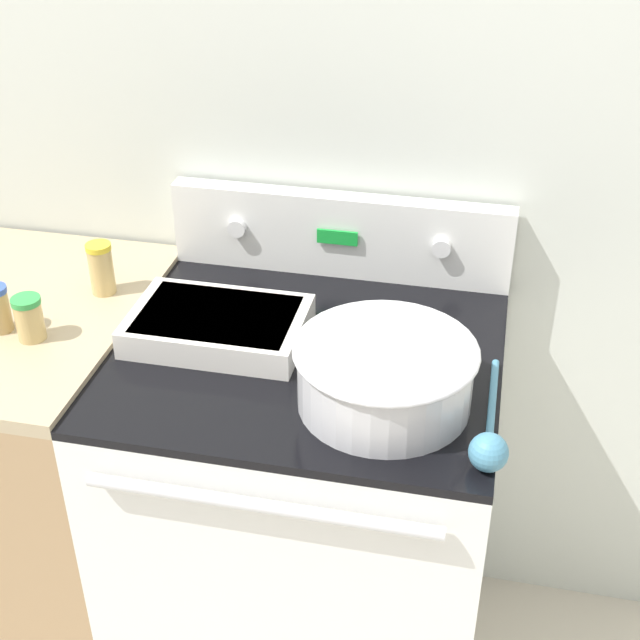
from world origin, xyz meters
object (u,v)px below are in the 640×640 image
(casserole_dish, at_px, (218,324))
(ladle, at_px, (489,444))
(mixing_bowl, at_px, (385,372))
(spice_jar_yellow_cap, at_px, (101,268))
(spice_jar_green_cap, at_px, (29,318))

(casserole_dish, relative_size, ladle, 1.04)
(mixing_bowl, distance_m, spice_jar_yellow_cap, 0.69)
(spice_jar_yellow_cap, xyz_separation_m, spice_jar_green_cap, (-0.06, -0.20, -0.01))
(ladle, bearing_deg, casserole_dish, 155.13)
(casserole_dish, distance_m, spice_jar_yellow_cap, 0.31)
(mixing_bowl, height_order, casserole_dish, mixing_bowl)
(mixing_bowl, relative_size, ladle, 0.99)
(casserole_dish, height_order, spice_jar_green_cap, spice_jar_green_cap)
(spice_jar_yellow_cap, height_order, spice_jar_green_cap, spice_jar_yellow_cap)
(mixing_bowl, xyz_separation_m, casserole_dish, (-0.36, 0.14, -0.04))
(casserole_dish, bearing_deg, ladle, -24.87)
(mixing_bowl, bearing_deg, spice_jar_green_cap, 176.18)
(ladle, bearing_deg, spice_jar_yellow_cap, 156.88)
(mixing_bowl, height_order, ladle, mixing_bowl)
(mixing_bowl, height_order, spice_jar_green_cap, mixing_bowl)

